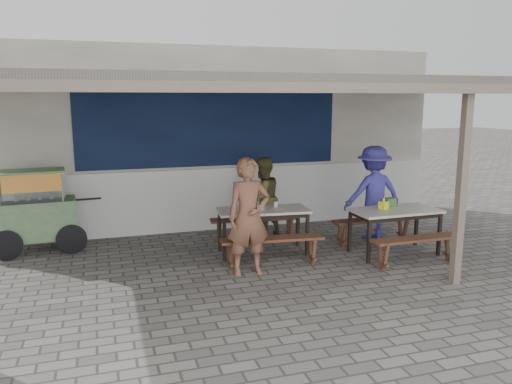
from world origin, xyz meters
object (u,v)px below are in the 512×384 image
object	(u,v)px
condiment_bowl	(260,208)
bench_left_wall	(255,224)
bench_left_street	(272,245)
patron_right_table	(373,193)
table_left	(263,214)
patron_wall_side	(263,198)
patron_street_side	(249,217)
bench_right_wall	(373,224)
vendor_cart	(37,208)
table_right	(395,214)
condiment_jar	(276,204)
tissue_box	(384,205)
donation_box	(389,202)
bench_right_street	(418,244)

from	to	relation	value
condiment_bowl	bench_left_wall	bearing A→B (deg)	79.10
bench_left_street	patron_right_table	bearing A→B (deg)	28.11
table_left	patron_wall_side	xyz separation A→B (m)	(0.30, 0.90, 0.07)
patron_street_side	patron_right_table	size ratio (longest dim) A/B	1.01
bench_right_wall	vendor_cart	xyz separation A→B (m)	(-5.58, 1.23, 0.41)
table_right	patron_wall_side	bearing A→B (deg)	137.76
table_right	condiment_jar	size ratio (longest dim) A/B	16.98
condiment_bowl	bench_right_wall	bearing A→B (deg)	-0.06
bench_left_street	patron_right_table	size ratio (longest dim) A/B	0.94
table_right	patron_street_side	distance (m)	2.57
patron_wall_side	tissue_box	world-z (taller)	patron_wall_side
patron_wall_side	vendor_cart	bearing A→B (deg)	-25.67
bench_right_wall	condiment_jar	xyz separation A→B (m)	(-1.78, 0.16, 0.45)
patron_street_side	condiment_bowl	bearing A→B (deg)	64.46
table_left	donation_box	world-z (taller)	donation_box
patron_right_table	condiment_bowl	xyz separation A→B (m)	(-2.27, -0.30, -0.07)
bench_left_street	patron_right_table	world-z (taller)	patron_right_table
table_right	bench_right_wall	world-z (taller)	table_right
bench_left_street	vendor_cart	xyz separation A→B (m)	(-3.47, 1.86, 0.41)
bench_left_street	tissue_box	xyz separation A→B (m)	(1.96, 0.08, 0.47)
patron_right_table	tissue_box	bearing A→B (deg)	71.68
bench_right_street	bench_right_wall	size ratio (longest dim) A/B	1.00
bench_right_street	condiment_bowl	xyz separation A→B (m)	(-2.13, 1.28, 0.44)
bench_right_street	bench_right_wall	xyz separation A→B (m)	(-0.01, 1.28, 0.00)
patron_right_table	condiment_bowl	size ratio (longest dim) A/B	8.54
bench_right_wall	vendor_cart	bearing A→B (deg)	167.05
bench_left_street	condiment_jar	distance (m)	0.96
patron_wall_side	tissue_box	distance (m)	2.17
bench_right_street	patron_right_table	world-z (taller)	patron_right_table
condiment_jar	condiment_bowl	xyz separation A→B (m)	(-0.33, -0.15, -0.02)
bench_right_street	tissue_box	world-z (taller)	tissue_box
tissue_box	bench_left_wall	bearing A→B (deg)	146.13
vendor_cart	tissue_box	xyz separation A→B (m)	(5.43, -1.77, 0.06)
bench_right_street	patron_wall_side	world-z (taller)	patron_wall_side
table_left	table_right	size ratio (longest dim) A/B	1.08
bench_left_wall	table_right	distance (m)	2.41
patron_right_table	tissue_box	world-z (taller)	patron_right_table
patron_street_side	patron_wall_side	xyz separation A→B (m)	(0.80, 1.76, -0.11)
table_left	donation_box	bearing A→B (deg)	-5.67
bench_left_street	table_left	bearing A→B (deg)	90.00
bench_right_street	tissue_box	xyz separation A→B (m)	(-0.17, 0.73, 0.47)
table_left	bench_left_wall	distance (m)	0.74
bench_left_wall	condiment_bowl	size ratio (longest dim) A/B	8.04
patron_right_table	condiment_bowl	distance (m)	2.29
bench_right_street	condiment_jar	xyz separation A→B (m)	(-1.79, 1.43, 0.45)
table_right	vendor_cart	size ratio (longest dim) A/B	0.83
bench_right_street	patron_street_side	world-z (taller)	patron_street_side
patron_street_side	condiment_bowl	distance (m)	0.94
bench_right_wall	condiment_jar	size ratio (longest dim) A/B	18.12
bench_left_street	bench_left_wall	world-z (taller)	same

